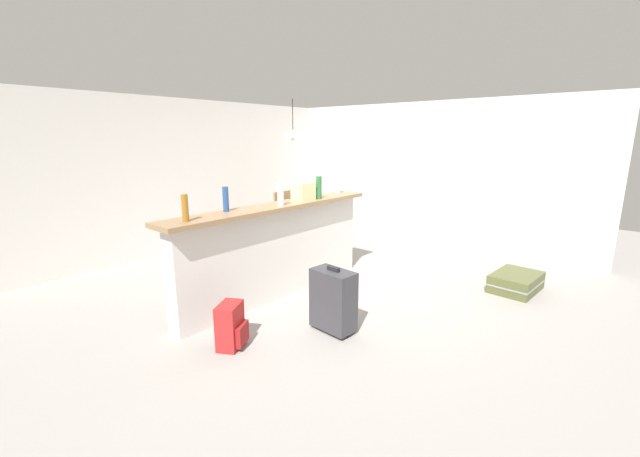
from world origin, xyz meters
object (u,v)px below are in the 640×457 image
object	(u,v)px
grocery_bag	(304,191)
suitcase_flat_olive	(516,282)
bottle_white	(281,194)
bottle_clear	(338,185)
backpack_red	(231,326)
dining_chair_near_partition	(321,222)
bottle_blue	(226,199)
bottle_amber	(185,208)
bottle_green	(319,187)
pendant_lamp	(293,134)
dining_table	(298,210)
dining_chair_far_side	(279,213)
suitcase_upright_charcoal	(333,300)

from	to	relation	value
grocery_bag	suitcase_flat_olive	size ratio (longest dim) A/B	0.31
bottle_white	bottle_clear	world-z (taller)	bottle_white
bottle_clear	backpack_red	size ratio (longest dim) A/B	0.54
dining_chair_near_partition	bottle_blue	bearing A→B (deg)	-163.54
bottle_amber	bottle_blue	bearing A→B (deg)	13.30
bottle_green	dining_chair_near_partition	distance (m)	1.59
bottle_clear	pendant_lamp	bearing A→B (deg)	70.16
bottle_white	backpack_red	distance (m)	1.62
bottle_amber	backpack_red	distance (m)	1.17
bottle_white	dining_table	size ratio (longest dim) A/B	0.25
bottle_clear	bottle_green	bearing A→B (deg)	-166.71
grocery_bag	dining_table	distance (m)	2.00
bottle_amber	backpack_red	xyz separation A→B (m)	(0.06, -0.52, -1.05)
dining_table	dining_chair_far_side	world-z (taller)	dining_chair_far_side
pendant_lamp	bottle_clear	bearing A→B (deg)	-109.84
grocery_bag	suitcase_upright_charcoal	size ratio (longest dim) A/B	0.39
suitcase_flat_olive	suitcase_upright_charcoal	size ratio (longest dim) A/B	1.27
dining_chair_far_side	backpack_red	distance (m)	3.91
dining_table	suitcase_flat_olive	world-z (taller)	dining_table
bottle_white	backpack_red	size ratio (longest dim) A/B	0.67
bottle_green	dining_table	bearing A→B (deg)	51.92
bottle_blue	bottle_green	xyz separation A→B (m)	(1.31, -0.18, 0.01)
bottle_amber	dining_table	distance (m)	3.35
bottle_green	suitcase_upright_charcoal	size ratio (longest dim) A/B	0.43
suitcase_flat_olive	bottle_amber	bearing A→B (deg)	146.56
bottle_amber	dining_table	size ratio (longest dim) A/B	0.23
bottle_white	bottle_green	size ratio (longest dim) A/B	0.97
bottle_green	grocery_bag	distance (m)	0.22
dining_table	pendant_lamp	distance (m)	1.30
dining_chair_near_partition	dining_chair_far_side	xyz separation A→B (m)	(0.11, 1.11, 0.00)
bottle_white	bottle_amber	bearing A→B (deg)	177.61
bottle_green	pendant_lamp	distance (m)	1.94
dining_table	suitcase_upright_charcoal	xyz separation A→B (m)	(-2.08, -2.43, -0.32)
dining_table	bottle_green	bearing A→B (deg)	-128.08
suitcase_upright_charcoal	dining_table	bearing A→B (deg)	49.44
bottle_blue	backpack_red	size ratio (longest dim) A/B	0.63
suitcase_flat_olive	bottle_green	bearing A→B (deg)	123.31
bottle_blue	bottle_clear	xyz separation A→B (m)	(1.89, -0.04, -0.02)
backpack_red	suitcase_flat_olive	bearing A→B (deg)	-26.93
grocery_bag	dining_table	world-z (taller)	grocery_bag
bottle_blue	backpack_red	xyz separation A→B (m)	(-0.50, -0.65, -1.05)
bottle_amber	grocery_bag	world-z (taller)	bottle_amber
grocery_bag	backpack_red	world-z (taller)	grocery_bag
grocery_bag	backpack_red	distance (m)	1.98
bottle_white	suitcase_flat_olive	xyz separation A→B (m)	(2.05, -2.09, -1.15)
bottle_amber	bottle_blue	size ratio (longest dim) A/B	0.98
bottle_blue	dining_chair_near_partition	size ratio (longest dim) A/B	0.28
dining_chair_near_partition	suitcase_upright_charcoal	distance (m)	2.79
bottle_amber	bottle_clear	distance (m)	2.45
grocery_bag	dining_table	size ratio (longest dim) A/B	0.24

